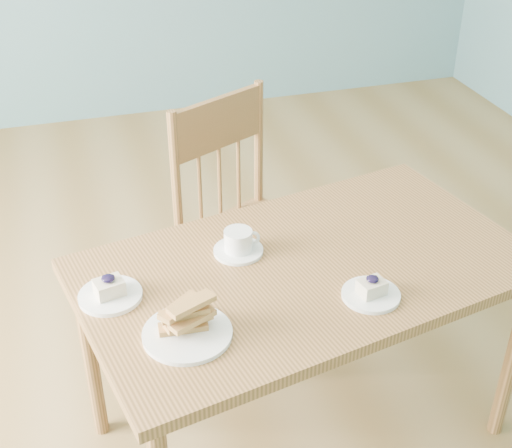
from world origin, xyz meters
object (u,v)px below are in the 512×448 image
dining_chair (246,227)px  cheesecake_plate_far (110,292)px  cheesecake_plate_near (371,292)px  coffee_cup (239,243)px  biscotti_plate (187,325)px  dining_table (305,283)px

dining_chair → cheesecake_plate_far: dining_chair is taller
cheesecake_plate_near → coffee_cup: (-0.27, 0.30, 0.01)m
dining_chair → biscotti_plate: bearing=-142.5°
dining_chair → cheesecake_plate_near: dining_chair is taller
cheesecake_plate_near → cheesecake_plate_far: (-0.65, 0.19, 0.00)m
dining_table → cheesecake_plate_near: (0.11, -0.19, 0.08)m
cheesecake_plate_far → biscotti_plate: biscotti_plate is taller
dining_table → biscotti_plate: 0.44m
dining_chair → cheesecake_plate_far: bearing=-161.0°
cheesecake_plate_near → cheesecake_plate_far: 0.68m
dining_chair → cheesecake_plate_near: size_ratio=6.01×
dining_table → cheesecake_plate_far: cheesecake_plate_far is taller
dining_table → cheesecake_plate_far: bearing=168.4°
dining_chair → cheesecake_plate_near: (0.13, -0.72, 0.21)m
biscotti_plate → dining_table: bearing=27.9°
coffee_cup → biscotti_plate: bearing=-121.8°
dining_table → cheesecake_plate_near: cheesecake_plate_near is taller
biscotti_plate → dining_chair: bearing=64.0°
dining_chair → biscotti_plate: 0.84m
dining_table → cheesecake_plate_far: size_ratio=8.17×
cheesecake_plate_near → dining_table: bearing=120.8°
cheesecake_plate_far → dining_chair: bearing=45.6°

